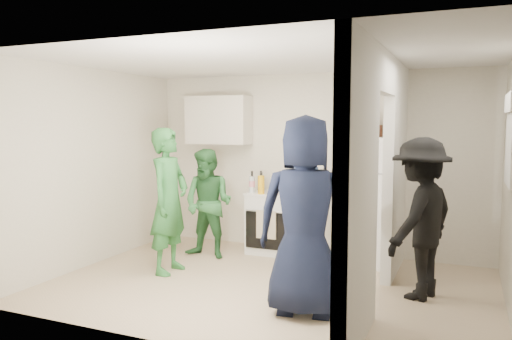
{
  "coord_description": "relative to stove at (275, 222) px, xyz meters",
  "views": [
    {
      "loc": [
        2.0,
        -5.05,
        1.81
      ],
      "look_at": [
        -0.32,
        0.4,
        1.25
      ],
      "focal_mm": 35.0,
      "sensor_mm": 36.0,
      "label": 1
    }
  ],
  "objects": [
    {
      "name": "partition_header",
      "position": [
        1.65,
        -1.37,
        1.88
      ],
      "size": [
        0.12,
        1.0,
        0.4
      ],
      "primitive_type": "cube",
      "color": "silver",
      "rests_on": "partition_pier_back"
    },
    {
      "name": "person_green_center",
      "position": [
        -0.73,
        -0.59,
        0.31
      ],
      "size": [
        0.74,
        0.59,
        1.47
      ],
      "primitive_type": "imported",
      "rotation": [
        0.0,
        0.0,
        -0.04
      ],
      "color": "#347840",
      "rests_on": "floor"
    },
    {
      "name": "wall_front",
      "position": [
        0.45,
        -3.07,
        0.83
      ],
      "size": [
        4.8,
        0.0,
        4.8
      ],
      "primitive_type": "plane",
      "rotation": [
        -1.57,
        0.0,
        0.0
      ],
      "color": "silver",
      "rests_on": "floor"
    },
    {
      "name": "red_cup",
      "position": [
        0.22,
        -0.2,
        0.48
      ],
      "size": [
        0.09,
        0.09,
        0.12
      ],
      "primitive_type": "cylinder",
      "color": "#BB2D0C",
      "rests_on": "stove"
    },
    {
      "name": "wall_clock",
      "position": [
        0.5,
        0.31,
        1.28
      ],
      "size": [
        0.22,
        0.02,
        0.22
      ],
      "primitive_type": "cylinder",
      "rotation": [
        1.57,
        0.0,
        0.0
      ],
      "color": "white",
      "rests_on": "wall_back"
    },
    {
      "name": "bottle_c",
      "position": [
        -0.06,
        0.13,
        0.55
      ],
      "size": [
        0.07,
        0.07,
        0.25
      ],
      "primitive_type": "cylinder",
      "color": "#A2A5AF",
      "rests_on": "stove"
    },
    {
      "name": "yellow_cup_stack_stove",
      "position": [
        -0.12,
        -0.22,
        0.55
      ],
      "size": [
        0.09,
        0.09,
        0.25
      ],
      "primitive_type": "cylinder",
      "color": "#EDAF14",
      "rests_on": "stove"
    },
    {
      "name": "bottle_b",
      "position": [
        -0.18,
        -0.06,
        0.57
      ],
      "size": [
        0.07,
        0.07,
        0.28
      ],
      "primitive_type": "cylinder",
      "color": "#1D5823",
      "rests_on": "stove"
    },
    {
      "name": "wall_left",
      "position": [
        -1.95,
        -1.37,
        0.83
      ],
      "size": [
        0.0,
        3.4,
        3.4
      ],
      "primitive_type": "plane",
      "rotation": [
        1.57,
        0.0,
        1.57
      ],
      "color": "silver",
      "rests_on": "floor"
    },
    {
      "name": "partition_pier_back",
      "position": [
        1.65,
        -0.27,
        0.83
      ],
      "size": [
        0.12,
        1.2,
        2.5
      ],
      "primitive_type": "cube",
      "color": "silver",
      "rests_on": "floor"
    },
    {
      "name": "bottle_d",
      "position": [
        0.0,
        -0.06,
        0.55
      ],
      "size": [
        0.08,
        0.08,
        0.26
      ],
      "primitive_type": "cylinder",
      "color": "maroon",
      "rests_on": "stove"
    },
    {
      "name": "person_green_left",
      "position": [
        -0.85,
        -1.36,
        0.45
      ],
      "size": [
        0.44,
        0.66,
        1.75
      ],
      "primitive_type": "imported",
      "rotation": [
        0.0,
        0.0,
        1.61
      ],
      "color": "#2D7231",
      "rests_on": "floor"
    },
    {
      "name": "bottle_f",
      "position": [
        0.18,
        0.02,
        0.58
      ],
      "size": [
        0.06,
        0.06,
        0.31
      ],
      "primitive_type": "cylinder",
      "color": "#17411A",
      "rests_on": "stove"
    },
    {
      "name": "person_denim",
      "position": [
        0.66,
        -0.76,
        0.4
      ],
      "size": [
        0.98,
        0.97,
        1.66
      ],
      "primitive_type": "imported",
      "rotation": [
        0.0,
        0.0,
        -0.78
      ],
      "color": "#3B4D81",
      "rests_on": "floor"
    },
    {
      "name": "floor",
      "position": [
        0.45,
        -1.37,
        -0.42
      ],
      "size": [
        4.8,
        4.8,
        0.0
      ],
      "primitive_type": "plane",
      "color": "tan",
      "rests_on": "ground"
    },
    {
      "name": "ceiling",
      "position": [
        0.45,
        -1.37,
        2.08
      ],
      "size": [
        4.8,
        4.8,
        0.0
      ],
      "primitive_type": "plane",
      "rotation": [
        3.14,
        0.0,
        0.0
      ],
      "color": "white",
      "rests_on": "wall_back"
    },
    {
      "name": "bottle_g",
      "position": [
        0.25,
        0.14,
        0.54
      ],
      "size": [
        0.06,
        0.06,
        0.24
      ],
      "primitive_type": "cylinder",
      "color": "olive",
      "rests_on": "stove"
    },
    {
      "name": "upper_cabinet",
      "position": [
        -0.95,
        0.15,
        1.43
      ],
      "size": [
        0.95,
        0.34,
        0.7
      ],
      "primitive_type": "cube",
      "color": "silver",
      "rests_on": "wall_back"
    },
    {
      "name": "nook_valance",
      "position": [
        2.79,
        -1.17,
        1.58
      ],
      "size": [
        0.04,
        0.82,
        0.18
      ],
      "primitive_type": "cube",
      "color": "white",
      "rests_on": "wall_right"
    },
    {
      "name": "spice_shelf",
      "position": [
        0.45,
        0.28,
        0.93
      ],
      "size": [
        0.35,
        0.08,
        0.03
      ],
      "primitive_type": "cube",
      "color": "olive",
      "rests_on": "wall_back"
    },
    {
      "name": "person_nook",
      "position": [
        2.02,
        -1.1,
        0.41
      ],
      "size": [
        0.96,
        1.23,
        1.67
      ],
      "primitive_type": "imported",
      "rotation": [
        0.0,
        0.0,
        -1.94
      ],
      "color": "black",
      "rests_on": "floor"
    },
    {
      "name": "bottle_a",
      "position": [
        -0.27,
        0.13,
        0.56
      ],
      "size": [
        0.08,
        0.08,
        0.28
      ],
      "primitive_type": "cylinder",
      "color": "brown",
      "rests_on": "stove"
    },
    {
      "name": "partition_pier_front",
      "position": [
        1.65,
        -2.47,
        0.83
      ],
      "size": [
        0.12,
        1.2,
        2.5
      ],
      "primitive_type": "cube",
      "color": "silver",
      "rests_on": "floor"
    },
    {
      "name": "bottle_e",
      "position": [
        0.11,
        0.18,
        0.56
      ],
      "size": [
        0.08,
        0.08,
        0.27
      ],
      "primitive_type": "cylinder",
      "color": "#A4AAB6",
      "rests_on": "stove"
    },
    {
      "name": "blue_bowl",
      "position": [
        1.25,
        0.02,
        1.41
      ],
      "size": [
        0.24,
        0.24,
        0.11
      ],
      "primitive_type": "cylinder",
      "color": "navy",
      "rests_on": "wicker_basket"
    },
    {
      "name": "yellow_cup_stack_top",
      "position": [
        1.57,
        -0.13,
        1.33
      ],
      "size": [
        0.09,
        0.09,
        0.25
      ],
      "primitive_type": "cylinder",
      "color": "orange",
      "rests_on": "fridge"
    },
    {
      "name": "bottle_i",
      "position": [
        0.06,
        0.12,
        0.56
      ],
      "size": [
        0.06,
        0.06,
        0.27
      ],
      "primitive_type": "cylinder",
      "color": "#59300F",
      "rests_on": "stove"
    },
    {
      "name": "bottle_j",
      "position": [
        0.31,
        -0.1,
        0.58
      ],
      "size": [
        0.08,
        0.08,
        0.3
      ],
      "primitive_type": "cylinder",
      "color": "#226545",
      "rests_on": "stove"
    },
    {
      "name": "wall_back",
      "position": [
        0.45,
        0.33,
        0.83
      ],
      "size": [
        4.8,
        0.0,
        4.8
      ],
      "primitive_type": "plane",
      "rotation": [
        1.57,
        0.0,
        0.0
      ],
      "color": "silver",
      "rests_on": "floor"
    },
    {
      "name": "wicker_basket",
      "position": [
        1.25,
        0.02,
        1.28
      ],
      "size": [
        0.35,
        0.25,
        0.15
      ],
      "primitive_type": "cube",
      "color": "brown",
      "rests_on": "fridge"
    },
    {
      "name": "bottle_h",
      "position": [
        -0.29,
        -0.14,
        0.58
      ],
      "size": [
        0.08,
        0.08,
        0.3
      ],
      "primitive_type": "cylinder",
      "color": "silver",
      "rests_on": "stove"
    },
    {
      "name": "person_navy",
      "position": [
        1.07,
        -2.01,
        0.52
      ],
      "size": [
        1.0,
        0.73,
        1.89
      ],
      "primitive_type": "imported",
      "rotation": [
        0.0,
        0.0,
        -2.99
      ],
      "color": "black",
      "rests_on": "floor"
    },
    {
      "name": "stove",
      "position": [
        0.0,
        0.0,
        0.0
      ],
      "size": [
        0.71,
        0.59,
        0.85
      ],
      "primitive_type": "cube",
      "color": "white",
      "rests_on": "floor"
    },
    {
      "name": "fridge",
      "position": [
        1.35,
        -0.03,
        0.39
      ],
      "size": [
        0.67,
        0.65,
        1.63
      ],
      "primitive_type": "cube",
      "color": "white",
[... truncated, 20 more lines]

